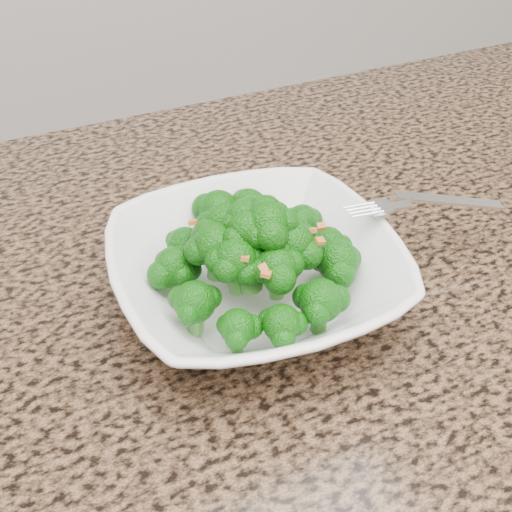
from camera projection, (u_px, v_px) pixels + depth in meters
name	position (u px, v px, depth m)	size (l,w,h in m)	color
granite_counter	(282.00, 416.00, 0.50)	(1.64, 1.04, 0.03)	brown
bowl	(256.00, 273.00, 0.56)	(0.25, 0.25, 0.06)	white
broccoli_pile	(256.00, 212.00, 0.52)	(0.22, 0.22, 0.07)	#11610B
garlic_topping	(256.00, 172.00, 0.50)	(0.13, 0.13, 0.01)	#C77130
fork	(403.00, 205.00, 0.58)	(0.18, 0.03, 0.01)	silver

